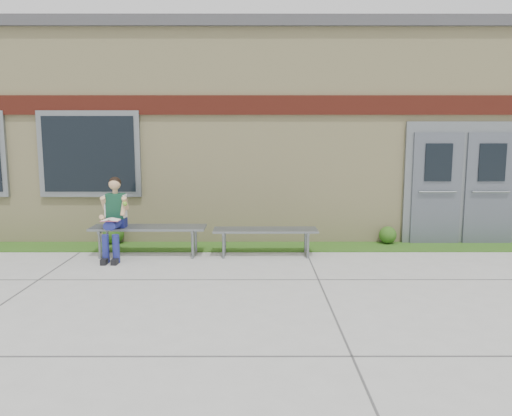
{
  "coord_description": "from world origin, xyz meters",
  "views": [
    {
      "loc": [
        0.1,
        -6.39,
        2.04
      ],
      "look_at": [
        0.11,
        1.7,
        0.86
      ],
      "focal_mm": 35.0,
      "sensor_mm": 36.0,
      "label": 1
    }
  ],
  "objects": [
    {
      "name": "ground",
      "position": [
        0.0,
        0.0,
        0.0
      ],
      "size": [
        80.0,
        80.0,
        0.0
      ],
      "primitive_type": "plane",
      "color": "#9E9E99",
      "rests_on": "ground"
    },
    {
      "name": "bench_left",
      "position": [
        -1.73,
        1.99,
        0.39
      ],
      "size": [
        1.94,
        0.54,
        0.5
      ],
      "rotation": [
        0.0,
        0.0,
        -0.0
      ],
      "color": "slate",
      "rests_on": "ground"
    },
    {
      "name": "grass_strip",
      "position": [
        0.0,
        2.6,
        0.01
      ],
      "size": [
        16.0,
        0.8,
        0.02
      ],
      "primitive_type": "cube",
      "color": "#2C5215",
      "rests_on": "ground"
    },
    {
      "name": "school_building",
      "position": [
        -0.0,
        5.99,
        2.1
      ],
      "size": [
        16.2,
        6.22,
        4.2
      ],
      "color": "beige",
      "rests_on": "ground"
    },
    {
      "name": "shrub_mid",
      "position": [
        -2.58,
        2.85,
        0.21
      ],
      "size": [
        0.39,
        0.39,
        0.39
      ],
      "primitive_type": "sphere",
      "color": "#2C5215",
      "rests_on": "grass_strip"
    },
    {
      "name": "girl",
      "position": [
        -2.25,
        1.78,
        0.73
      ],
      "size": [
        0.46,
        0.76,
        1.36
      ],
      "rotation": [
        0.0,
        0.0,
        0.0
      ],
      "color": "navy",
      "rests_on": "ground"
    },
    {
      "name": "shrub_east",
      "position": [
        2.6,
        2.85,
        0.18
      ],
      "size": [
        0.33,
        0.33,
        0.33
      ],
      "primitive_type": "sphere",
      "color": "#2C5215",
      "rests_on": "grass_strip"
    },
    {
      "name": "bench_right",
      "position": [
        0.27,
        1.99,
        0.36
      ],
      "size": [
        1.78,
        0.51,
        0.46
      ],
      "rotation": [
        0.0,
        0.0,
        0.01
      ],
      "color": "slate",
      "rests_on": "ground"
    }
  ]
}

